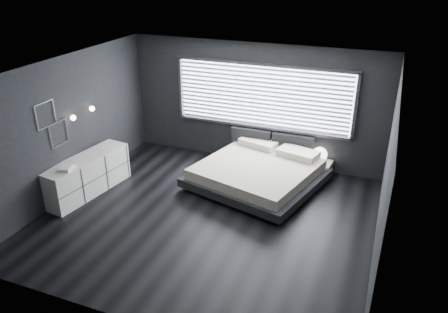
% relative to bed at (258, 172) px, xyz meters
% --- Properties ---
extents(room, '(6.04, 6.00, 2.80)m').
position_rel_bed_xyz_m(room, '(-0.49, -1.59, 1.10)').
color(room, black).
rests_on(room, ground).
extents(window, '(4.14, 0.09, 1.52)m').
position_rel_bed_xyz_m(window, '(-0.29, 1.10, 1.31)').
color(window, white).
rests_on(window, ground).
extents(headboard, '(1.96, 0.16, 0.52)m').
position_rel_bed_xyz_m(headboard, '(-0.01, 1.05, 0.27)').
color(headboard, black).
rests_on(headboard, ground).
extents(sconce_near, '(0.18, 0.11, 0.11)m').
position_rel_bed_xyz_m(sconce_near, '(-3.38, -1.54, 1.30)').
color(sconce_near, silver).
rests_on(sconce_near, ground).
extents(sconce_far, '(0.18, 0.11, 0.11)m').
position_rel_bed_xyz_m(sconce_far, '(-3.38, -0.94, 1.30)').
color(sconce_far, silver).
rests_on(sconce_far, ground).
extents(wall_art_upper, '(0.01, 0.48, 0.48)m').
position_rel_bed_xyz_m(wall_art_upper, '(-3.47, -2.14, 1.55)').
color(wall_art_upper, '#47474C').
rests_on(wall_art_upper, ground).
extents(wall_art_lower, '(0.01, 0.48, 0.48)m').
position_rel_bed_xyz_m(wall_art_lower, '(-3.47, -1.89, 1.08)').
color(wall_art_lower, '#47474C').
rests_on(wall_art_lower, ground).
extents(bed, '(2.97, 2.89, 0.64)m').
position_rel_bed_xyz_m(bed, '(0.00, 0.00, 0.00)').
color(bed, black).
rests_on(bed, ground).
extents(nightstand, '(0.60, 0.52, 0.33)m').
position_rel_bed_xyz_m(nightstand, '(1.12, 0.91, -0.13)').
color(nightstand, white).
rests_on(nightstand, ground).
extents(orb_lamp, '(0.33, 0.33, 0.33)m').
position_rel_bed_xyz_m(orb_lamp, '(1.13, 0.94, 0.20)').
color(orb_lamp, white).
rests_on(orb_lamp, nightstand).
extents(dresser, '(0.83, 2.03, 0.79)m').
position_rel_bed_xyz_m(dresser, '(-3.18, -1.61, 0.10)').
color(dresser, white).
rests_on(dresser, ground).
extents(book_stack, '(0.29, 0.36, 0.06)m').
position_rel_bed_xyz_m(book_stack, '(-3.18, -2.16, 0.52)').
color(book_stack, silver).
rests_on(book_stack, dresser).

